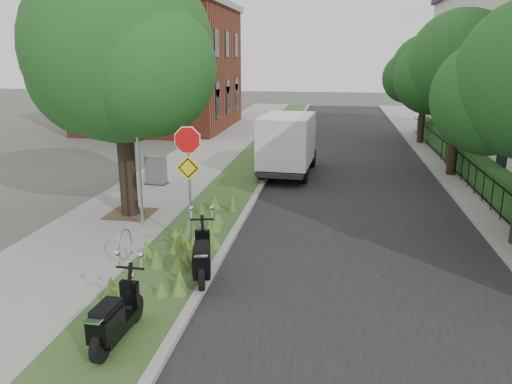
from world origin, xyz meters
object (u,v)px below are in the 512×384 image
at_px(sign_assembly, 188,162).
at_px(utility_cabinet, 156,170).
at_px(box_truck, 288,141).
at_px(scooter_near, 113,324).
at_px(scooter_far, 202,262).

xyz_separation_m(sign_assembly, utility_cabinet, (-3.11, 5.98, -1.68)).
bearing_deg(box_truck, sign_assembly, -100.94).
bearing_deg(utility_cabinet, scooter_near, -73.74).
xyz_separation_m(scooter_near, box_truck, (1.67, 13.57, 0.89)).
bearing_deg(utility_cabinet, scooter_far, -63.76).
bearing_deg(box_truck, utility_cabinet, -149.67).
height_order(scooter_near, scooter_far, scooter_far).
distance_m(sign_assembly, scooter_near, 5.11).
distance_m(scooter_near, utility_cabinet, 11.21).
bearing_deg(scooter_far, scooter_near, -106.59).
xyz_separation_m(box_truck, utility_cabinet, (-4.80, -2.81, -0.78)).
bearing_deg(sign_assembly, scooter_far, -67.47).
bearing_deg(scooter_near, utility_cabinet, 106.26).
relative_size(sign_assembly, scooter_far, 1.75).
distance_m(sign_assembly, box_truck, 9.00).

